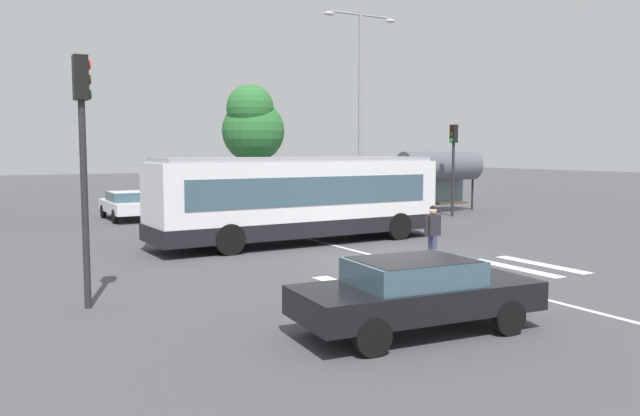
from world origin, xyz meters
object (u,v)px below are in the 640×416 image
at_px(foreground_sedan, 416,291).
at_px(parked_car_champagne, 180,201).
at_px(twin_arm_street_lamp, 360,93).
at_px(bus_stop_shelter, 440,167).
at_px(parked_car_teal, 229,199).
at_px(traffic_light_far_corner, 453,155).
at_px(city_transit_bus, 299,199).
at_px(parked_car_white, 127,204).
at_px(parked_car_silver, 318,195).
at_px(pedestrian_crossing_street, 433,231).
at_px(parked_car_blue, 277,197).
at_px(background_tree_right, 252,125).
at_px(traffic_light_near_corner, 83,142).

distance_m(foreground_sedan, parked_car_champagne, 22.35).
bearing_deg(twin_arm_street_lamp, bus_stop_shelter, -16.70).
bearing_deg(twin_arm_street_lamp, parked_car_teal, 151.48).
distance_m(foreground_sedan, traffic_light_far_corner, 21.14).
xyz_separation_m(city_transit_bus, twin_arm_street_lamp, (7.65, 7.84, 4.66)).
xyz_separation_m(parked_car_teal, bus_stop_shelter, (10.27, -4.54, 1.65)).
distance_m(city_transit_bus, foreground_sedan, 11.45).
height_order(parked_car_white, bus_stop_shelter, bus_stop_shelter).
bearing_deg(parked_car_silver, foreground_sedan, -115.05).
height_order(parked_car_champagne, twin_arm_street_lamp, twin_arm_street_lamp).
bearing_deg(parked_car_teal, traffic_light_far_corner, -35.43).
distance_m(pedestrian_crossing_street, bus_stop_shelter, 16.24).
relative_size(bus_stop_shelter, twin_arm_street_lamp, 0.47).
bearing_deg(twin_arm_street_lamp, traffic_light_far_corner, -45.34).
distance_m(parked_car_teal, parked_car_blue, 2.84).
bearing_deg(parked_car_blue, parked_car_white, -177.23).
bearing_deg(parked_car_silver, background_tree_right, 109.55).
bearing_deg(city_transit_bus, parked_car_champagne, 94.75).
relative_size(parked_car_champagne, traffic_light_near_corner, 0.87).
xyz_separation_m(parked_car_white, background_tree_right, (8.95, 5.63, 4.15)).
distance_m(parked_car_teal, parked_car_silver, 5.47).
height_order(city_transit_bus, foreground_sedan, city_transit_bus).
bearing_deg(foreground_sedan, parked_car_champagne, 83.91).
height_order(parked_car_champagne, parked_car_teal, same).
height_order(twin_arm_street_lamp, background_tree_right, twin_arm_street_lamp).
height_order(foreground_sedan, traffic_light_near_corner, traffic_light_near_corner).
distance_m(parked_car_champagne, parked_car_silver, 8.05).
relative_size(parked_car_blue, parked_car_silver, 1.01).
bearing_deg(pedestrian_crossing_street, background_tree_right, 79.97).
bearing_deg(parked_car_white, pedestrian_crossing_street, -73.10).
bearing_deg(parked_car_champagne, background_tree_right, 39.66).
xyz_separation_m(traffic_light_far_corner, background_tree_right, (-5.71, 12.03, 1.83)).
distance_m(parked_car_champagne, traffic_light_far_corner, 13.97).
height_order(bus_stop_shelter, background_tree_right, background_tree_right).
bearing_deg(parked_car_silver, traffic_light_near_corner, -131.07).
height_order(parked_car_silver, bus_stop_shelter, bus_stop_shelter).
relative_size(city_transit_bus, parked_car_blue, 2.35).
relative_size(city_transit_bus, traffic_light_far_corner, 2.36).
relative_size(parked_car_white, parked_car_champagne, 1.00).
relative_size(city_transit_bus, pedestrian_crossing_street, 6.30).
xyz_separation_m(parked_car_silver, background_tree_right, (-1.81, 5.10, 4.15)).
height_order(parked_car_teal, parked_car_silver, same).
bearing_deg(twin_arm_street_lamp, city_transit_bus, -134.32).
height_order(parked_car_teal, twin_arm_street_lamp, twin_arm_street_lamp).
bearing_deg(bus_stop_shelter, city_transit_bus, -151.18).
bearing_deg(parked_car_silver, parked_car_white, -177.17).
bearing_deg(parked_car_teal, background_tree_right, 55.76).
xyz_separation_m(city_transit_bus, pedestrian_crossing_street, (1.38, -5.71, -0.62)).
bearing_deg(parked_car_champagne, parked_car_white, -170.48).
bearing_deg(parked_car_champagne, foreground_sedan, -96.09).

